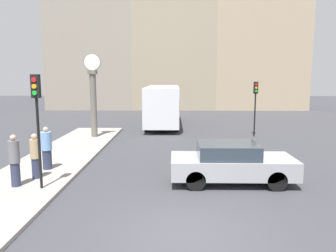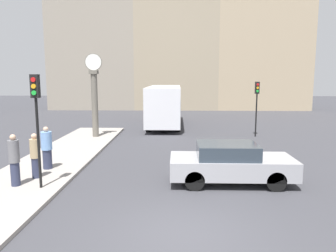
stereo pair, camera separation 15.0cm
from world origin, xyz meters
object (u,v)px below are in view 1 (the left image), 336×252
at_px(traffic_light_far, 255,97).
at_px(street_clock, 93,97).
at_px(sedan_car, 231,163).
at_px(pedestrian_blue_stripe, 47,148).
at_px(pedestrian_grey_jacket, 15,161).
at_px(pedestrian_tan_coat, 35,156).
at_px(traffic_light_near, 37,108).
at_px(bus_distant, 163,104).

distance_m(traffic_light_far, street_clock, 10.27).
height_order(sedan_car, pedestrian_blue_stripe, pedestrian_blue_stripe).
height_order(sedan_car, pedestrian_grey_jacket, pedestrian_grey_jacket).
distance_m(pedestrian_blue_stripe, pedestrian_tan_coat, 1.22).
bearing_deg(traffic_light_near, street_clock, 93.10).
bearing_deg(pedestrian_grey_jacket, traffic_light_far, 44.33).
bearing_deg(street_clock, pedestrian_grey_jacket, -92.58).
bearing_deg(traffic_light_far, bus_distant, 143.06).
height_order(sedan_car, traffic_light_near, traffic_light_near).
relative_size(bus_distant, pedestrian_tan_coat, 5.30).
xyz_separation_m(sedan_car, traffic_light_far, (3.16, 9.53, 1.80)).
xyz_separation_m(traffic_light_far, street_clock, (-10.23, -0.95, 0.05)).
bearing_deg(pedestrian_blue_stripe, street_clock, 88.77).
relative_size(bus_distant, pedestrian_blue_stripe, 5.10).
relative_size(traffic_light_far, pedestrian_tan_coat, 2.12).
height_order(street_clock, pedestrian_tan_coat, street_clock).
bearing_deg(street_clock, bus_distant, 53.30).
xyz_separation_m(traffic_light_near, pedestrian_tan_coat, (-0.63, 1.09, -1.88)).
bearing_deg(pedestrian_tan_coat, sedan_car, -0.23).
bearing_deg(traffic_light_far, traffic_light_near, -132.50).
relative_size(traffic_light_far, pedestrian_blue_stripe, 2.04).
bearing_deg(sedan_car, pedestrian_blue_stripe, 170.18).
xyz_separation_m(bus_distant, pedestrian_grey_jacket, (-4.55, -14.99, -0.74)).
bearing_deg(bus_distant, pedestrian_blue_stripe, -108.41).
bearing_deg(street_clock, pedestrian_blue_stripe, -91.23).
bearing_deg(pedestrian_tan_coat, traffic_light_near, -60.10).
relative_size(pedestrian_blue_stripe, pedestrian_tan_coat, 1.04).
distance_m(bus_distant, traffic_light_near, 15.63).
relative_size(bus_distant, pedestrian_grey_jacket, 4.93).
xyz_separation_m(sedan_car, traffic_light_near, (-6.54, -1.06, 2.09)).
xyz_separation_m(sedan_car, pedestrian_blue_stripe, (-7.22, 1.25, 0.23)).
bearing_deg(pedestrian_tan_coat, pedestrian_blue_stripe, 92.49).
distance_m(street_clock, pedestrian_grey_jacket, 9.60).
xyz_separation_m(pedestrian_tan_coat, pedestrian_grey_jacket, (-0.32, -0.91, 0.06)).
height_order(sedan_car, pedestrian_tan_coat, pedestrian_tan_coat).
xyz_separation_m(traffic_light_far, pedestrian_tan_coat, (-10.33, -9.50, -1.59)).
bearing_deg(pedestrian_blue_stripe, bus_distant, 71.59).
bearing_deg(traffic_light_far, pedestrian_tan_coat, -137.40).
xyz_separation_m(traffic_light_near, pedestrian_blue_stripe, (-0.68, 2.31, -1.86)).
height_order(bus_distant, street_clock, street_clock).
xyz_separation_m(street_clock, pedestrian_grey_jacket, (-0.43, -9.46, -1.57)).
xyz_separation_m(traffic_light_far, pedestrian_grey_jacket, (-10.65, -10.41, -1.52)).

